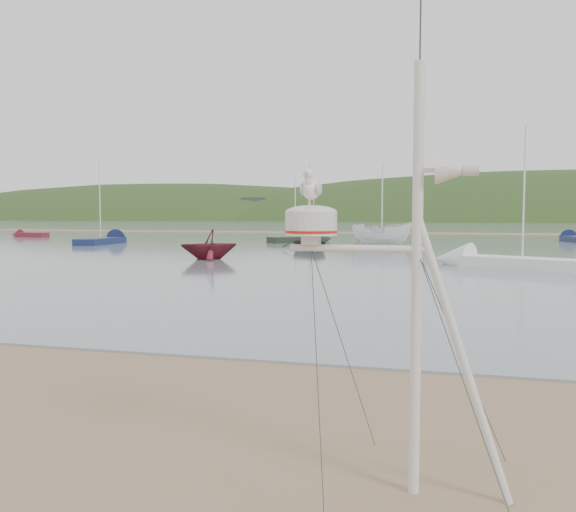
% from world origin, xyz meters
% --- Properties ---
extents(ground, '(560.00, 560.00, 0.00)m').
position_xyz_m(ground, '(0.00, 0.00, 0.00)').
color(ground, '#82654B').
rests_on(ground, ground).
extents(water, '(560.00, 256.00, 0.04)m').
position_xyz_m(water, '(0.00, 132.00, 0.02)').
color(water, slate).
rests_on(water, ground).
extents(sandbar, '(560.00, 7.00, 0.07)m').
position_xyz_m(sandbar, '(0.00, 70.00, 0.07)').
color(sandbar, '#82654B').
rests_on(sandbar, water).
extents(hill_ridge, '(620.00, 180.00, 80.00)m').
position_xyz_m(hill_ridge, '(18.52, 235.00, -19.70)').
color(hill_ridge, '#213716').
rests_on(hill_ridge, ground).
extents(far_cottages, '(294.40, 6.30, 8.00)m').
position_xyz_m(far_cottages, '(3.00, 196.00, 4.00)').
color(far_cottages, silver).
rests_on(far_cottages, ground).
extents(mast_rig, '(2.05, 2.19, 4.62)m').
position_xyz_m(mast_rig, '(3.94, -0.26, 1.12)').
color(mast_rig, silver).
rests_on(mast_rig, ground).
extents(boat_dark, '(3.17, 2.30, 4.37)m').
position_xyz_m(boat_dark, '(-4.88, 33.88, 2.23)').
color(boat_dark, black).
rests_on(boat_dark, water).
extents(boat_red, '(2.89, 3.06, 3.05)m').
position_xyz_m(boat_red, '(-8.35, 24.86, 1.57)').
color(boat_red, maroon).
rests_on(boat_red, water).
extents(boat_white, '(1.96, 1.92, 4.67)m').
position_xyz_m(boat_white, '(-0.84, 40.61, 2.37)').
color(boat_white, white).
rests_on(boat_white, water).
extents(dinghy_red_far, '(4.76, 1.72, 1.13)m').
position_xyz_m(dinghy_red_far, '(-38.80, 48.54, 0.29)').
color(dinghy_red_far, maroon).
rests_on(dinghy_red_far, ground).
extents(sailboat_white_near, '(6.98, 4.63, 6.92)m').
position_xyz_m(sailboat_white_near, '(5.70, 24.04, 0.30)').
color(sailboat_white_near, white).
rests_on(sailboat_white_near, ground).
extents(sailboat_dark_mid, '(5.33, 5.76, 6.30)m').
position_xyz_m(sailboat_dark_mid, '(-7.55, 45.64, 0.30)').
color(sailboat_dark_mid, black).
rests_on(sailboat_dark_mid, ground).
extents(sailboat_blue_near, '(2.38, 7.50, 7.32)m').
position_xyz_m(sailboat_blue_near, '(-23.15, 39.62, 0.30)').
color(sailboat_blue_near, '#141F47').
rests_on(sailboat_blue_near, ground).
extents(sailboat_blue_far, '(2.33, 6.54, 6.38)m').
position_xyz_m(sailboat_blue_far, '(14.53, 53.31, 0.30)').
color(sailboat_blue_far, '#141F47').
rests_on(sailboat_blue_far, ground).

